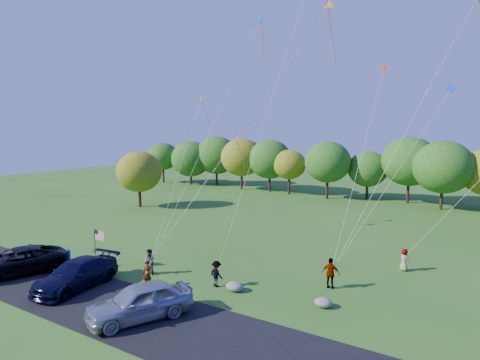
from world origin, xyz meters
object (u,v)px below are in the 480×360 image
object	(u,v)px
minivan_silver	(140,301)
trash_barrel	(67,255)
minivan_navy	(76,274)
flyer_d	(331,273)
flyer_a	(147,274)
park_bench	(37,250)
flyer_c	(216,274)
flyer_b	(150,262)
minivan_dark	(17,261)
flyer_e	(404,260)

from	to	relation	value
minivan_silver	trash_barrel	distance (m)	12.63
minivan_navy	flyer_d	bearing A→B (deg)	25.82
flyer_a	flyer_d	size ratio (longest dim) A/B	0.86
minivan_navy	park_bench	world-z (taller)	minivan_navy
flyer_c	flyer_a	bearing A→B (deg)	47.55
flyer_c	minivan_navy	bearing A→B (deg)	48.88
flyer_a	flyer_b	xyz separation A→B (m)	(-1.48, 1.72, 0.05)
minivan_silver	minivan_navy	bearing A→B (deg)	-163.42
park_bench	minivan_dark	bearing A→B (deg)	-57.39
park_bench	minivan_silver	bearing A→B (deg)	-22.07
minivan_navy	flyer_d	distance (m)	15.85
minivan_dark	park_bench	size ratio (longest dim) A/B	3.85
flyer_e	park_bench	size ratio (longest dim) A/B	0.97
flyer_a	flyer_c	distance (m)	4.34
minivan_dark	minivan_navy	distance (m)	5.61
flyer_e	park_bench	bearing A→B (deg)	61.39
minivan_dark	flyer_e	bearing A→B (deg)	54.39
flyer_d	trash_barrel	xyz separation A→B (m)	(-18.70, -5.49, -0.56)
flyer_d	flyer_e	distance (m)	6.66
flyer_d	minivan_dark	bearing A→B (deg)	19.75
minivan_navy	flyer_a	xyz separation A→B (m)	(3.52, 2.61, -0.08)
flyer_a	flyer_b	size ratio (longest dim) A/B	0.94
flyer_b	flyer_c	xyz separation A→B (m)	(5.09, 0.69, -0.05)
flyer_d	flyer_e	world-z (taller)	flyer_d
flyer_c	trash_barrel	xyz separation A→B (m)	(-12.55, -1.87, -0.42)
flyer_e	park_bench	distance (m)	27.48
flyer_d	flyer_e	xyz separation A→B (m)	(3.14, 5.87, -0.17)
minivan_silver	flyer_c	distance (m)	5.98
minivan_dark	flyer_e	distance (m)	26.66
flyer_b	flyer_d	xyz separation A→B (m)	(11.24, 4.31, 0.09)
flyer_b	flyer_e	bearing A→B (deg)	35.18
minivan_silver	flyer_c	world-z (taller)	minivan_silver
trash_barrel	park_bench	bearing A→B (deg)	-169.53
flyer_c	flyer_d	xyz separation A→B (m)	(6.15, 3.62, 0.14)
minivan_dark	flyer_c	xyz separation A→B (m)	(12.71, 5.56, -0.10)
flyer_b	minivan_dark	bearing A→B (deg)	-147.52
minivan_dark	trash_barrel	size ratio (longest dim) A/B	7.71
minivan_navy	trash_barrel	xyz separation A→B (m)	(-5.42, 3.15, -0.51)
flyer_d	park_bench	bearing A→B (deg)	9.37
minivan_navy	flyer_b	xyz separation A→B (m)	(2.04, 4.33, -0.03)
flyer_d	trash_barrel	bearing A→B (deg)	10.15
minivan_dark	minivan_navy	size ratio (longest dim) A/B	1.06
minivan_silver	flyer_d	xyz separation A→B (m)	(6.76, 9.57, -0.04)
minivan_dark	flyer_d	distance (m)	20.98
minivan_navy	minivan_silver	world-z (taller)	minivan_silver
flyer_b	flyer_c	world-z (taller)	flyer_b
flyer_a	minivan_dark	bearing A→B (deg)	-179.72
flyer_c	minivan_dark	bearing A→B (deg)	37.36
park_bench	minivan_navy	bearing A→B (deg)	-26.04
flyer_a	minivan_silver	bearing A→B (deg)	-68.49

